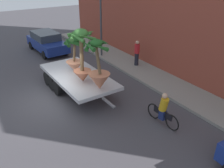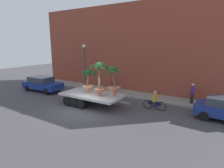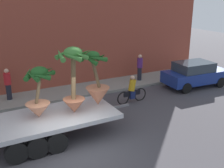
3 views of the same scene
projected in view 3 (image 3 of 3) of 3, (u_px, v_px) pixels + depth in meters
ground_plane at (74, 152)px, 10.29m from camera, size 60.00×60.00×0.00m
sidewalk at (36, 98)px, 15.41m from camera, size 24.00×2.20×0.15m
building_facade at (22, 13)px, 15.42m from camera, size 24.00×1.20×9.12m
flatbed_trailer at (47, 122)px, 11.01m from camera, size 6.20×2.61×0.98m
potted_palm_rear at (74, 81)px, 10.93m from camera, size 1.34×1.34×2.71m
potted_palm_middle at (39, 94)px, 10.64m from camera, size 1.29×1.28×2.03m
potted_palm_front at (97, 86)px, 11.82m from camera, size 1.32×1.17×2.40m
cyclist at (132, 91)px, 14.75m from camera, size 1.84×0.36×1.54m
parked_car at (195, 74)px, 17.21m from camera, size 4.15×2.01×1.58m
pedestrian_near_gate at (140, 67)px, 17.95m from camera, size 0.36×0.36×1.71m
pedestrian_far_left at (8, 84)px, 14.69m from camera, size 0.36×0.36×1.71m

